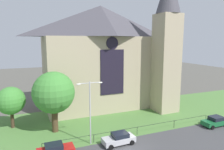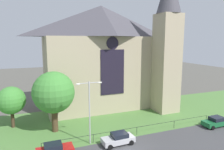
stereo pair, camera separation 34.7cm
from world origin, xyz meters
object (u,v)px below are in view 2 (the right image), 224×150
at_px(parked_car_green, 216,122).
at_px(parked_car_silver, 118,139).
at_px(church_building, 106,56).
at_px(streetlamp_near, 89,105).
at_px(tree_left_near, 54,93).
at_px(parked_car_red, 55,150).
at_px(tree_left_far, 11,100).

bearing_deg(parked_car_green, parked_car_silver, -1.34).
height_order(church_building, streetlamp_near, church_building).
xyz_separation_m(tree_left_near, parked_car_green, (23.50, -7.37, -5.11)).
bearing_deg(parked_car_green, tree_left_near, -17.68).
height_order(tree_left_near, parked_car_red, tree_left_near).
distance_m(church_building, tree_left_far, 19.09).
xyz_separation_m(parked_car_silver, parked_car_green, (16.39, -0.31, 0.00)).
height_order(tree_left_far, parked_car_red, tree_left_far).
bearing_deg(tree_left_far, tree_left_near, -33.50).
bearing_deg(tree_left_far, parked_car_silver, -40.14).
bearing_deg(parked_car_silver, parked_car_red, -2.70).
bearing_deg(parked_car_red, tree_left_near, 82.27).
height_order(parked_car_red, parked_car_green, same).
distance_m(church_building, parked_car_silver, 19.42).
xyz_separation_m(tree_left_far, tree_left_near, (5.87, -3.89, 1.59)).
distance_m(church_building, parked_car_red, 22.48).
xyz_separation_m(tree_left_far, parked_car_silver, (12.98, -10.95, -3.52)).
bearing_deg(church_building, parked_car_silver, -104.77).
height_order(tree_left_near, parked_car_silver, tree_left_near).
relative_size(parked_car_red, parked_car_green, 1.00).
distance_m(tree_left_near, parked_car_red, 8.66).
bearing_deg(parked_car_silver, parked_car_green, 177.13).
bearing_deg(parked_car_silver, streetlamp_near, -25.67).
distance_m(church_building, parked_car_green, 22.68).
relative_size(tree_left_near, streetlamp_near, 1.08).
relative_size(church_building, tree_left_far, 4.07).
bearing_deg(tree_left_near, church_building, 39.15).
xyz_separation_m(tree_left_near, streetlamp_near, (3.76, -5.58, -0.61)).
bearing_deg(parked_car_green, streetlamp_near, -5.45).
xyz_separation_m(church_building, parked_car_red, (-12.29, -16.24, -9.53)).
bearing_deg(church_building, tree_left_near, -140.85).
bearing_deg(parked_car_red, church_building, 52.27).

